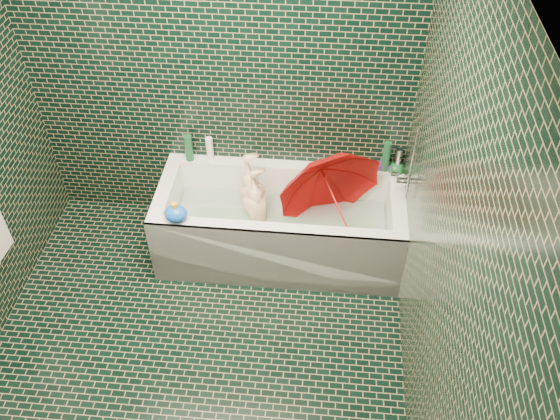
# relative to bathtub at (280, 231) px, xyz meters

# --- Properties ---
(floor) EXTENTS (2.80, 2.80, 0.00)m
(floor) POSITION_rel_bathtub_xyz_m (-0.45, -1.01, -0.21)
(floor) COLOR black
(floor) RESTS_ON ground
(wall_back) EXTENTS (2.80, 0.00, 2.80)m
(wall_back) POSITION_rel_bathtub_xyz_m (-0.45, 0.39, 1.04)
(wall_back) COLOR black
(wall_back) RESTS_ON floor
(wall_right) EXTENTS (0.00, 2.80, 2.80)m
(wall_right) POSITION_rel_bathtub_xyz_m (0.85, -1.01, 1.04)
(wall_right) COLOR black
(wall_right) RESTS_ON floor
(bathtub) EXTENTS (1.70, 0.75, 0.55)m
(bathtub) POSITION_rel_bathtub_xyz_m (0.00, 0.00, 0.00)
(bathtub) COLOR white
(bathtub) RESTS_ON floor
(bath_mat) EXTENTS (1.35, 0.47, 0.01)m
(bath_mat) POSITION_rel_bathtub_xyz_m (0.00, 0.02, -0.06)
(bath_mat) COLOR #55CE29
(bath_mat) RESTS_ON bathtub
(water) EXTENTS (1.48, 0.53, 0.00)m
(water) POSITION_rel_bathtub_xyz_m (0.00, 0.02, 0.09)
(water) COLOR silver
(water) RESTS_ON bathtub
(faucet) EXTENTS (0.18, 0.19, 0.55)m
(faucet) POSITION_rel_bathtub_xyz_m (0.81, 0.01, 0.56)
(faucet) COLOR silver
(faucet) RESTS_ON wall_right
(child) EXTENTS (0.99, 0.61, 0.27)m
(child) POSITION_rel_bathtub_xyz_m (-0.16, 0.06, 0.10)
(child) COLOR #E2B58D
(child) RESTS_ON bathtub
(umbrella) EXTENTS (0.97, 1.08, 0.91)m
(umbrella) POSITION_rel_bathtub_xyz_m (0.38, -0.02, 0.33)
(umbrella) COLOR red
(umbrella) RESTS_ON bathtub
(soap_bottle_a) EXTENTS (0.11, 0.11, 0.25)m
(soap_bottle_a) POSITION_rel_bathtub_xyz_m (0.80, 0.32, 0.34)
(soap_bottle_a) COLOR white
(soap_bottle_a) RESTS_ON bathtub
(soap_bottle_b) EXTENTS (0.09, 0.09, 0.20)m
(soap_bottle_b) POSITION_rel_bathtub_xyz_m (0.71, 0.33, 0.34)
(soap_bottle_b) COLOR #451B68
(soap_bottle_b) RESTS_ON bathtub
(soap_bottle_c) EXTENTS (0.17, 0.17, 0.17)m
(soap_bottle_c) POSITION_rel_bathtub_xyz_m (0.78, 0.30, 0.34)
(soap_bottle_c) COLOR #164D27
(soap_bottle_c) RESTS_ON bathtub
(bottle_right_tall) EXTENTS (0.07, 0.07, 0.24)m
(bottle_right_tall) POSITION_rel_bathtub_xyz_m (0.71, 0.35, 0.46)
(bottle_right_tall) COLOR #164D27
(bottle_right_tall) RESTS_ON bathtub
(bottle_right_pump) EXTENTS (0.06, 0.06, 0.18)m
(bottle_right_pump) POSITION_rel_bathtub_xyz_m (0.80, 0.36, 0.43)
(bottle_right_pump) COLOR silver
(bottle_right_pump) RESTS_ON bathtub
(bottle_left_tall) EXTENTS (0.07, 0.07, 0.21)m
(bottle_left_tall) POSITION_rel_bathtub_xyz_m (-0.69, 0.33, 0.44)
(bottle_left_tall) COLOR #164D27
(bottle_left_tall) RESTS_ON bathtub
(bottle_left_short) EXTENTS (0.07, 0.07, 0.18)m
(bottle_left_short) POSITION_rel_bathtub_xyz_m (-0.54, 0.36, 0.43)
(bottle_left_short) COLOR white
(bottle_left_short) RESTS_ON bathtub
(rubber_duck) EXTENTS (0.12, 0.09, 0.10)m
(rubber_duck) POSITION_rel_bathtub_xyz_m (0.54, 0.34, 0.38)
(rubber_duck) COLOR #FFAD1A
(rubber_duck) RESTS_ON bathtub
(bath_toy) EXTENTS (0.18, 0.16, 0.15)m
(bath_toy) POSITION_rel_bathtub_xyz_m (-0.64, -0.30, 0.40)
(bath_toy) COLOR blue
(bath_toy) RESTS_ON bathtub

